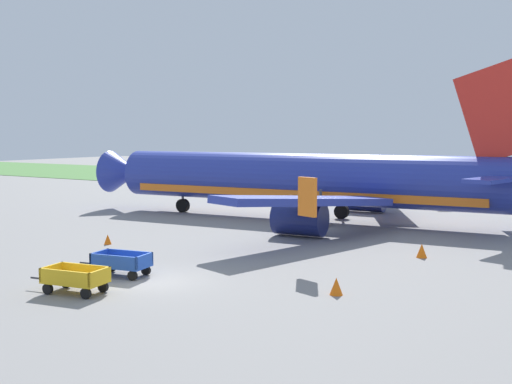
# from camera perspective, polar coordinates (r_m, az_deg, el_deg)

# --- Properties ---
(ground_plane) EXTENTS (220.00, 220.00, 0.00)m
(ground_plane) POSITION_cam_1_polar(r_m,az_deg,el_deg) (27.92, -9.43, -8.10)
(ground_plane) COLOR gray
(grass_strip) EXTENTS (220.00, 28.00, 0.06)m
(grass_strip) POSITION_cam_1_polar(r_m,az_deg,el_deg) (76.82, 18.23, 0.32)
(grass_strip) COLOR #518442
(grass_strip) RESTS_ON ground
(airplane) EXTENTS (37.67, 30.26, 11.34)m
(airplane) POSITION_cam_1_polar(r_m,az_deg,el_deg) (45.90, 5.26, 1.10)
(airplane) COLOR #28389E
(airplane) RESTS_ON ground
(baggage_cart_nearest) EXTENTS (3.62, 1.79, 1.07)m
(baggage_cart_nearest) POSITION_cam_1_polar(r_m,az_deg,el_deg) (26.51, -16.26, -7.64)
(baggage_cart_nearest) COLOR gold
(baggage_cart_nearest) RESTS_ON ground
(baggage_cart_second_in_row) EXTENTS (3.62, 1.82, 1.07)m
(baggage_cart_second_in_row) POSITION_cam_1_polar(r_m,az_deg,el_deg) (29.12, -12.26, -6.37)
(baggage_cart_second_in_row) COLOR #234CB2
(baggage_cart_second_in_row) RESTS_ON ground
(traffic_cone_near_plane) EXTENTS (0.44, 0.44, 0.58)m
(traffic_cone_near_plane) POSITION_cam_1_polar(r_m,az_deg,el_deg) (37.51, -13.45, -4.25)
(traffic_cone_near_plane) COLOR orange
(traffic_cone_near_plane) RESTS_ON ground
(traffic_cone_mid_apron) EXTENTS (0.54, 0.54, 0.71)m
(traffic_cone_mid_apron) POSITION_cam_1_polar(r_m,az_deg,el_deg) (25.47, 7.37, -8.57)
(traffic_cone_mid_apron) COLOR orange
(traffic_cone_mid_apron) RESTS_ON ground
(traffic_cone_by_carts) EXTENTS (0.56, 0.56, 0.74)m
(traffic_cone_by_carts) POSITION_cam_1_polar(r_m,az_deg,el_deg) (33.75, 14.96, -5.22)
(traffic_cone_by_carts) COLOR orange
(traffic_cone_by_carts) RESTS_ON ground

